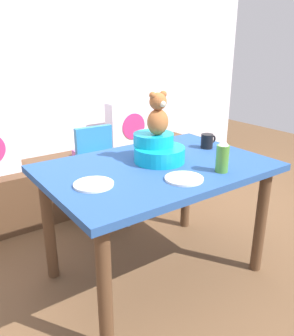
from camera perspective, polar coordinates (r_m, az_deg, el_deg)
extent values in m
plane|color=brown|center=(2.33, 1.49, -16.83)|extent=(8.00, 8.00, 0.00)
cube|color=silver|center=(3.16, -15.19, 17.59)|extent=(4.40, 0.10, 2.60)
cube|color=brown|center=(3.13, -11.65, -2.31)|extent=(2.60, 0.44, 0.46)
cube|color=silver|center=(3.23, -2.93, 7.16)|extent=(0.44, 0.14, 0.44)
cylinder|color=#E02D72|center=(3.17, -2.20, 6.92)|extent=(0.24, 0.01, 0.24)
cube|color=#B15DAC|center=(3.09, -10.18, 2.52)|extent=(0.20, 0.14, 0.05)
cube|color=#264C8C|center=(1.99, 1.67, 0.00)|extent=(1.29, 0.88, 0.04)
cylinder|color=brown|center=(1.65, -7.05, -19.69)|extent=(0.07, 0.07, 0.70)
cylinder|color=brown|center=(2.29, 18.38, -8.42)|extent=(0.07, 0.07, 0.70)
cylinder|color=brown|center=(2.19, -16.03, -9.43)|extent=(0.07, 0.07, 0.70)
cylinder|color=brown|center=(2.70, 6.52, -2.93)|extent=(0.07, 0.07, 0.70)
cylinder|color=#2672B2|center=(2.67, -7.44, 0.37)|extent=(0.34, 0.34, 0.10)
cube|color=#2672B2|center=(2.74, -8.84, 4.36)|extent=(0.30, 0.07, 0.24)
cube|color=white|center=(2.49, -5.74, 0.59)|extent=(0.31, 0.22, 0.02)
cylinder|color=silver|center=(2.60, -8.41, -6.91)|extent=(0.03, 0.03, 0.46)
cylinder|color=silver|center=(2.72, -3.17, -5.42)|extent=(0.03, 0.03, 0.46)
cylinder|color=silver|center=(2.83, -11.04, -4.75)|extent=(0.03, 0.03, 0.46)
cylinder|color=silver|center=(2.94, -6.10, -3.48)|extent=(0.03, 0.03, 0.46)
cylinder|color=#0E9FC1|center=(2.02, 2.09, 2.29)|extent=(0.30, 0.30, 0.09)
cylinder|color=#0E9FC1|center=(2.04, 1.09, 4.85)|extent=(0.24, 0.24, 0.07)
ellipsoid|color=#A55E30|center=(1.99, 1.80, 7.66)|extent=(0.13, 0.11, 0.15)
sphere|color=#A55E30|center=(1.96, 1.84, 11.01)|extent=(0.10, 0.10, 0.10)
sphere|color=beige|center=(1.93, 2.61, 10.62)|extent=(0.04, 0.04, 0.04)
sphere|color=#A55E30|center=(1.94, 0.95, 12.01)|extent=(0.04, 0.04, 0.04)
sphere|color=#A55E30|center=(1.98, 2.74, 12.17)|extent=(0.04, 0.04, 0.04)
cylinder|color=#4C8C33|center=(1.89, 12.41, 1.54)|extent=(0.07, 0.07, 0.15)
cone|color=white|center=(1.87, 12.62, 4.23)|extent=(0.06, 0.06, 0.03)
cylinder|color=black|center=(2.32, 9.93, 4.42)|extent=(0.08, 0.08, 0.09)
torus|color=black|center=(2.35, 10.84, 4.72)|extent=(0.06, 0.01, 0.06)
cylinder|color=white|center=(1.77, 6.19, -1.76)|extent=(0.20, 0.20, 0.01)
cylinder|color=white|center=(1.71, -8.87, -2.70)|extent=(0.20, 0.20, 0.01)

